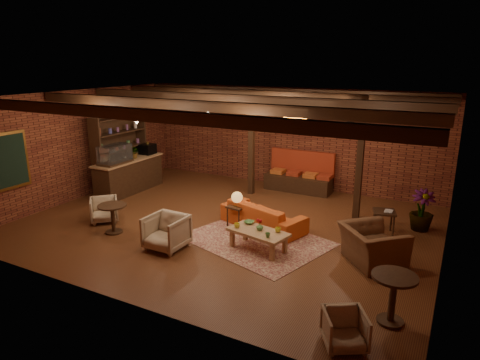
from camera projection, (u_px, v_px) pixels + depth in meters
The scene contains 29 objects.
floor at pixel (227, 224), 10.91m from camera, with size 10.00×10.00×0.00m, color #441F11.
ceiling at pixel (226, 97), 10.04m from camera, with size 10.00×8.00×0.02m, color black.
wall_back at pixel (287, 137), 13.88m from camera, with size 10.00×0.02×3.20m, color #5F271B.
wall_front at pixel (107, 213), 7.08m from camera, with size 10.00×0.02×3.20m, color #5F271B.
wall_left at pixel (81, 145), 12.73m from camera, with size 0.02×8.00×3.20m, color #5F271B.
wall_right at pixel (452, 191), 8.23m from camera, with size 0.02×8.00×3.20m, color #5F271B.
ceiling_beams at pixel (226, 102), 10.07m from camera, with size 9.80×6.40×0.22m, color black, non-canonical shape.
ceiling_pipe at pixel (255, 106), 11.50m from camera, with size 0.12×0.12×9.60m, color black.
post_left at pixel (251, 143), 12.96m from camera, with size 0.16×0.16×3.20m, color black.
post_right at pixel (360, 159), 10.92m from camera, with size 0.16×0.16×3.20m, color black.
service_counter at pixel (129, 167), 13.39m from camera, with size 0.80×2.50×1.60m, color black, non-canonical shape.
plant_counter at pixel (135, 153), 13.40m from camera, with size 0.35×0.39×0.30m, color #337F33.
shelving_hutch at pixel (120, 153), 13.55m from camera, with size 0.52×2.00×2.40m, color black, non-canonical shape.
chalkboard_menu at pixel (11, 160), 10.74m from camera, with size 0.08×0.96×1.46m, color black.
banquette at pixel (298, 176), 13.53m from camera, with size 2.10×0.70×1.00m, color #A1311A, non-canonical shape.
service_sign at pixel (295, 119), 12.64m from camera, with size 0.86×0.06×0.30m, color orange.
ceiling_spotlights at pixel (226, 111), 10.13m from camera, with size 6.40×4.40×0.28m, color black, non-canonical shape.
rug at pixel (256, 240), 9.92m from camera, with size 3.07×2.35×0.01m, color maroon.
sofa at pixel (263, 215), 10.62m from camera, with size 2.21×0.87×0.65m, color #CA4F1C.
coffee_table at pixel (258, 233), 9.33m from camera, with size 1.43×0.92×0.71m.
side_table_lamp at pixel (237, 200), 10.62m from camera, with size 0.47×0.47×0.90m.
round_table_left at pixel (113, 214), 10.24m from camera, with size 0.68×0.68×0.71m.
armchair_a at pixel (104, 208), 11.01m from camera, with size 0.67×0.63×0.69m, color beige.
armchair_b at pixel (166, 231), 9.40m from camera, with size 0.82×0.77×0.84m, color beige.
armchair_right at pixel (373, 240), 8.68m from camera, with size 1.20×0.78×1.05m, color brown.
side_table_book at pixel (384, 213), 10.19m from camera, with size 0.63×0.63×0.59m.
round_table_right at pixel (393, 291), 6.69m from camera, with size 0.71×0.71×0.83m.
armchair_far at pixel (345, 328), 6.19m from camera, with size 0.59×0.56×0.61m, color beige.
plant_tall at pixel (427, 170), 10.12m from camera, with size 1.70×1.70×3.04m, color #4C7F4C.
Camera 1 is at (5.06, -8.85, 4.06)m, focal length 32.00 mm.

